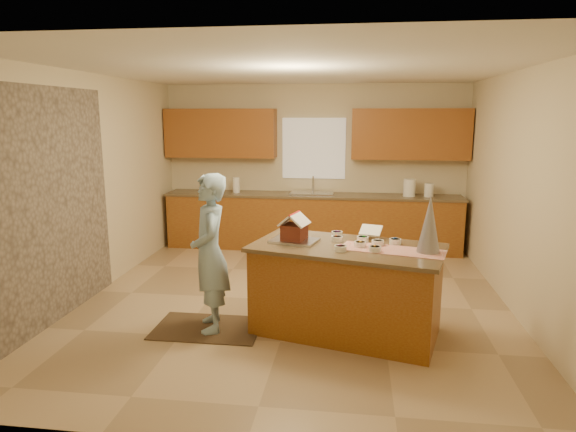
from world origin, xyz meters
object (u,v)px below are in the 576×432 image
object	(u,v)px
boy	(210,253)
tinsel_tree	(429,224)
island_base	(346,291)
gingerbread_house	(294,230)

from	to	relation	value
boy	tinsel_tree	bearing A→B (deg)	70.61
island_base	boy	xyz separation A→B (m)	(-1.38, -0.11, 0.38)
tinsel_tree	gingerbread_house	distance (m)	1.34
island_base	boy	size ratio (longest dim) A/B	1.11
island_base	boy	distance (m)	1.44
island_base	gingerbread_house	xyz separation A→B (m)	(-0.54, 0.09, 0.61)
island_base	boy	world-z (taller)	boy
tinsel_tree	gingerbread_house	bearing A→B (deg)	169.70
tinsel_tree	gingerbread_house	world-z (taller)	tinsel_tree
island_base	gingerbread_house	world-z (taller)	gingerbread_house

